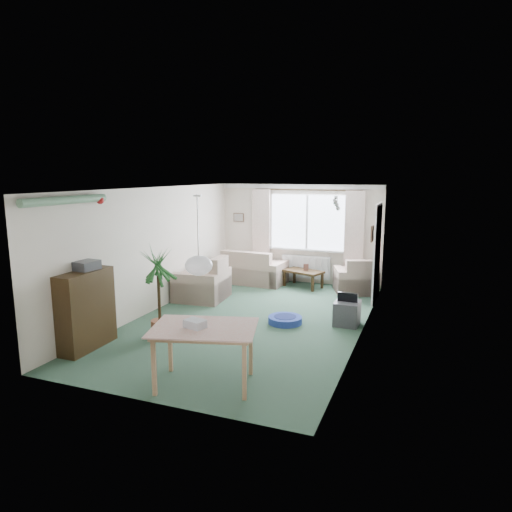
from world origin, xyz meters
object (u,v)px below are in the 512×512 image
(armchair_corner, at_px, (355,275))
(dining_table, at_px, (205,357))
(bookshelf, at_px, (86,310))
(armchair_left, at_px, (202,278))
(pet_bed, at_px, (285,320))
(coffee_table, at_px, (303,279))
(sofa, at_px, (252,266))
(tv_cube, at_px, (347,313))
(houseplant, at_px, (159,292))

(armchair_corner, bearing_deg, dining_table, 59.16)
(bookshelf, bearing_deg, armchair_left, 82.66)
(bookshelf, height_order, pet_bed, bookshelf)
(coffee_table, bearing_deg, armchair_corner, -1.17)
(sofa, height_order, tv_cube, sofa)
(tv_cube, relative_size, pet_bed, 0.77)
(sofa, relative_size, houseplant, 1.09)
(coffee_table, height_order, bookshelf, bookshelf)
(armchair_left, bearing_deg, dining_table, 23.59)
(sofa, xyz_separation_m, armchair_corner, (2.53, -0.02, -0.01))
(bookshelf, xyz_separation_m, dining_table, (2.26, -0.46, -0.23))
(houseplant, xyz_separation_m, dining_table, (1.50, -1.29, -0.38))
(armchair_left, bearing_deg, pet_bed, 62.61)
(bookshelf, distance_m, pet_bed, 3.37)
(armchair_left, relative_size, dining_table, 0.87)
(dining_table, xyz_separation_m, pet_bed, (0.23, 2.68, -0.31))
(pet_bed, bearing_deg, armchair_left, 157.25)
(bookshelf, height_order, dining_table, bookshelf)
(dining_table, bearing_deg, houseplant, 139.25)
(armchair_left, bearing_deg, coffee_table, 130.69)
(armchair_corner, distance_m, dining_table, 5.43)
(armchair_corner, xyz_separation_m, coffee_table, (-1.22, 0.02, -0.20))
(sofa, bearing_deg, bookshelf, 83.88)
(bookshelf, relative_size, tv_cube, 2.59)
(coffee_table, relative_size, bookshelf, 0.74)
(armchair_left, xyz_separation_m, dining_table, (1.92, -3.58, -0.09))
(armchair_left, distance_m, houseplant, 2.34)
(dining_table, xyz_separation_m, tv_cube, (1.28, 2.99, -0.16))
(houseplant, distance_m, dining_table, 2.01)
(tv_cube, bearing_deg, armchair_left, 170.42)
(armchair_corner, height_order, tv_cube, armchair_corner)
(sofa, relative_size, dining_table, 1.37)
(armchair_left, xyz_separation_m, pet_bed, (2.15, -0.90, -0.40))
(houseplant, bearing_deg, armchair_left, 100.50)
(houseplant, relative_size, pet_bed, 2.47)
(houseplant, bearing_deg, dining_table, -40.75)
(dining_table, height_order, tv_cube, dining_table)
(pet_bed, bearing_deg, bookshelf, -138.34)
(armchair_corner, relative_size, armchair_left, 0.86)
(bookshelf, height_order, houseplant, houseplant)
(armchair_corner, distance_m, coffee_table, 1.24)
(tv_cube, bearing_deg, sofa, 140.21)
(bookshelf, bearing_deg, tv_cube, 34.43)
(sofa, distance_m, dining_table, 5.55)
(armchair_corner, xyz_separation_m, houseplant, (-2.55, -4.04, 0.35))
(houseplant, bearing_deg, coffee_table, 71.87)
(dining_table, distance_m, pet_bed, 2.70)
(coffee_table, height_order, houseplant, houseplant)
(sofa, relative_size, bookshelf, 1.36)
(houseplant, height_order, dining_table, houseplant)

